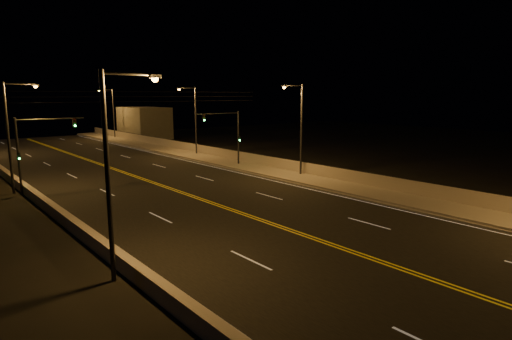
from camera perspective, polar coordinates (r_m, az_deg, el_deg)
road at (r=30.03m, az=-5.40°, el=-4.59°), size 18.00×120.00×0.02m
sidewalk at (r=36.96m, az=8.61°, el=-1.67°), size 3.60×120.00×0.30m
curb at (r=35.64m, az=6.59°, el=-2.18°), size 0.14×120.00×0.15m
parapet_wall at (r=38.06m, az=10.30°, el=-0.38°), size 0.30×120.00×1.00m
jersey_barrier at (r=26.07m, az=-23.09°, el=-6.83°), size 0.45×120.00×0.73m
distant_building_right at (r=78.20m, az=-14.69°, el=6.12°), size 6.00×10.00×5.38m
parapet_rail at (r=37.97m, az=10.33°, el=0.41°), size 0.06×120.00×0.06m
lane_markings at (r=29.97m, az=-5.32°, el=-4.60°), size 17.32×116.00×0.00m
streetlight_1 at (r=39.15m, az=5.78°, el=6.15°), size 2.55×0.28×8.52m
streetlight_2 at (r=53.63m, az=-8.32°, el=7.13°), size 2.55×0.28×8.52m
streetlight_3 at (r=77.76m, az=-18.68°, el=7.57°), size 2.55×0.28×8.52m
streetlight_4 at (r=17.88m, az=-18.39°, el=1.13°), size 2.55×0.28×8.52m
streetlight_5 at (r=37.55m, az=-29.77°, el=4.73°), size 2.55×0.28×8.52m
traffic_signal_right at (r=44.71m, az=-3.43°, el=5.10°), size 5.11×0.31×5.89m
traffic_signal_left at (r=37.00m, az=-27.66°, el=2.95°), size 5.11×0.31×5.89m
overhead_wires at (r=37.34m, az=-13.90°, el=9.48°), size 22.00×0.03×0.83m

